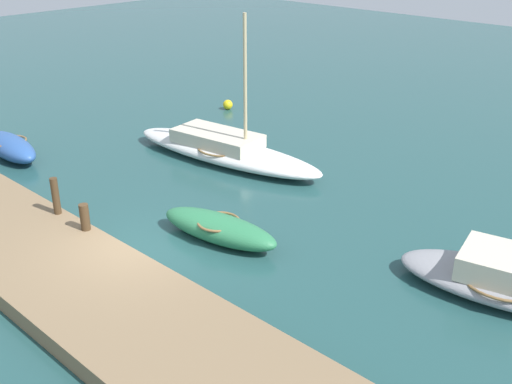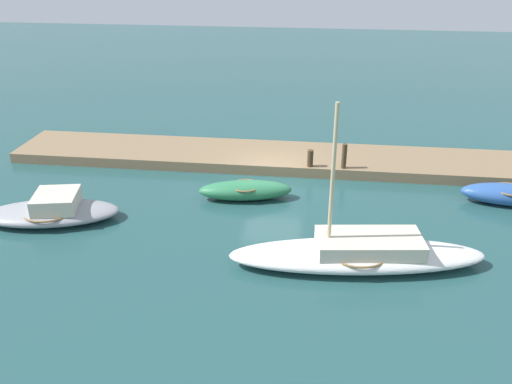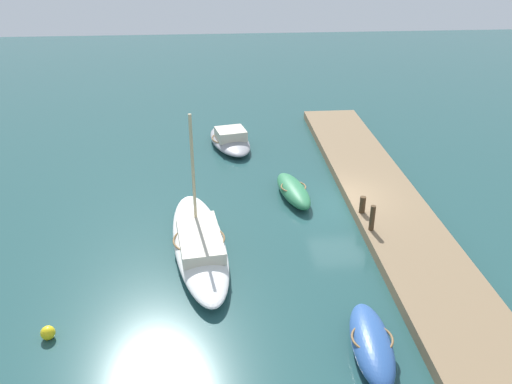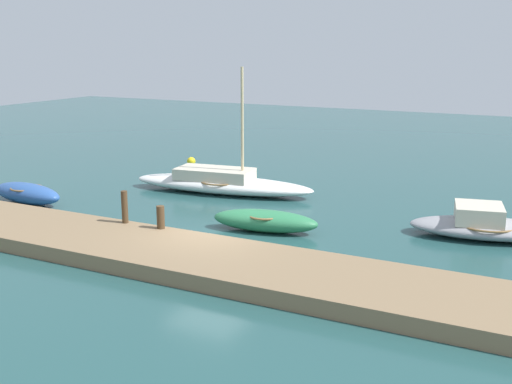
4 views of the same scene
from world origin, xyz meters
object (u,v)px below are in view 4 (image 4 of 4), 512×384
Objects in this scene: mooring_post_west at (125,207)px; marker_buoy at (191,161)px; motorboat_grey at (485,225)px; mooring_post_mid_west at (161,217)px; rowboat_blue at (27,193)px; sailboat_white at (221,182)px; rowboat_green at (265,221)px.

mooring_post_west is 2.42× the size of marker_buoy.
mooring_post_mid_west reaches higher than motorboat_grey.
sailboat_white is at bearing 45.35° from rowboat_blue.
motorboat_grey is at bearing 30.01° from mooring_post_mid_west.
mooring_post_west is at bearing -165.59° from motorboat_grey.
mooring_post_west is at bearing -155.89° from rowboat_green.
marker_buoy is (-8.61, 8.77, -0.15)m from rowboat_green.
mooring_post_mid_west is at bearing 0.00° from mooring_post_west.
sailboat_white is 6.83m from mooring_post_west.
rowboat_blue reaches higher than rowboat_green.
sailboat_white reaches higher than marker_buoy.
mooring_post_west is at bearing -10.90° from rowboat_blue.
mooring_post_mid_west reaches higher than rowboat_green.
marker_buoy is at bearing 124.73° from rowboat_green.
rowboat_green is at bearing 46.77° from mooring_post_mid_west.
sailboat_white is 18.49× the size of marker_buoy.
motorboat_grey is 10.45m from mooring_post_mid_west.
rowboat_green is (-6.64, -2.66, -0.03)m from motorboat_grey.
motorboat_grey is at bearing -21.84° from marker_buoy.
mooring_post_west is (-3.82, -2.56, 0.61)m from rowboat_green.
rowboat_blue is (-16.70, -3.50, 0.01)m from motorboat_grey.
mooring_post_mid_west is (1.77, -6.80, 0.38)m from sailboat_white.
rowboat_blue is 9.72m from marker_buoy.
motorboat_grey is 4.81× the size of mooring_post_west.
mooring_post_mid_west is 1.66× the size of marker_buoy.
motorboat_grey reaches higher than marker_buoy.
sailboat_white is 1.59× the size of motorboat_grey.
rowboat_green is at bearing 33.84° from mooring_post_west.
motorboat_grey is 7.15m from rowboat_green.
sailboat_white is at bearing 104.60° from mooring_post_mid_west.
sailboat_white is 2.17× the size of rowboat_green.
rowboat_green reaches higher than marker_buoy.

